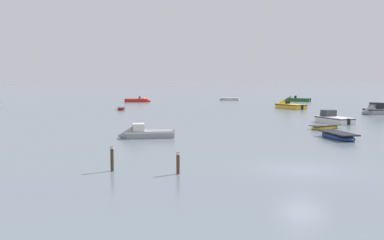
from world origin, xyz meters
The scene contains 13 objects.
ground_plane centered at (0.00, 0.00, 0.00)m, with size 800.00×800.00×0.00m, color slate.
motorboat_moored_0 centered at (45.87, 55.51, 0.26)m, with size 4.88×5.50×1.88m.
rowboat_moored_0 centered at (36.31, 65.92, 0.20)m, with size 4.73×3.60×0.72m.
motorboat_moored_1 centered at (16.30, 68.15, 0.25)m, with size 5.66×3.78×1.84m.
motorboat_moored_2 centered at (20.11, 18.79, 0.31)m, with size 2.42×5.49×2.02m.
rowboat_moored_1 centered at (5.69, 48.17, 0.14)m, with size 2.13×3.45×0.52m.
motorboat_moored_3 centered at (30.48, 39.01, 0.28)m, with size 2.34×6.16×2.07m.
motorboat_moored_5 centered at (-3.15, 16.15, 0.27)m, with size 4.88×3.00×1.75m.
rowboat_moored_3 centered at (10.94, 8.39, 0.20)m, with size 2.76×4.84×0.72m.
rowboat_moored_6 centered at (15.04, 14.16, 0.15)m, with size 3.42×1.20×0.54m.
motorboat_moored_7 centered at (34.01, 24.08, 0.36)m, with size 6.59×3.76×2.37m.
mooring_post_near centered at (-6.47, 2.01, 0.54)m, with size 0.22×0.22×1.24m.
mooring_post_left centered at (-9.26, 4.26, 0.63)m, with size 0.22×0.22×1.45m.
Camera 1 is at (-16.24, -18.67, 4.94)m, focal length 42.29 mm.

